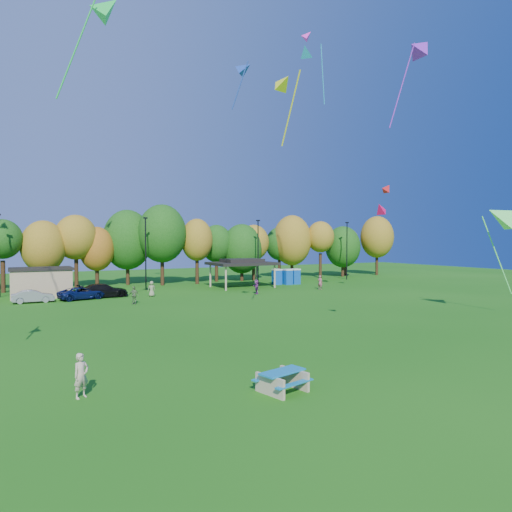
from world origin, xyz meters
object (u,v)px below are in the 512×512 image
car_c (82,293)px  porta_potties (287,277)px  picnic_table (282,379)px  kite_flyer (81,376)px  car_b (33,296)px  car_d (103,291)px

car_c → porta_potties: bearing=-96.3°
porta_potties → picnic_table: (-24.30, -38.52, -0.60)m
kite_flyer → car_c: 31.94m
picnic_table → car_b: bearing=89.2°
picnic_table → car_c: 34.94m
porta_potties → car_d: porta_potties is taller
porta_potties → picnic_table: porta_potties is taller
car_c → car_b: bearing=80.5°
car_b → car_d: car_d is taller
porta_potties → car_c: size_ratio=0.80×
porta_potties → picnic_table: size_ratio=1.62×
porta_potties → kite_flyer: bearing=-131.8°
car_c → car_d: car_d is taller
kite_flyer → car_b: size_ratio=0.46×
car_d → picnic_table: bearing=175.9°
picnic_table → car_b: size_ratio=0.60×
car_c → car_d: bearing=-88.6°
kite_flyer → car_b: kite_flyer is taller
picnic_table → car_c: bearing=81.6°
picnic_table → car_d: car_d is taller
car_d → car_c: bearing=99.6°
picnic_table → car_d: (-1.06, 35.41, 0.26)m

